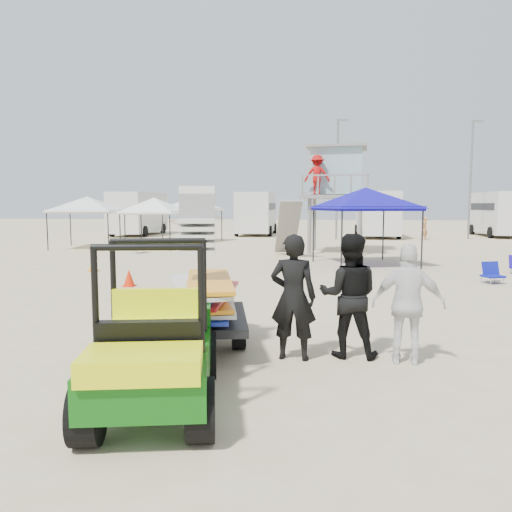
# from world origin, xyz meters

# --- Properties ---
(ground) EXTENTS (140.00, 140.00, 0.00)m
(ground) POSITION_xyz_m (0.00, 0.00, 0.00)
(ground) COLOR beige
(ground) RESTS_ON ground
(utility_cart) EXTENTS (1.71, 2.71, 1.91)m
(utility_cart) POSITION_xyz_m (-0.12, -1.72, 0.89)
(utility_cart) COLOR #0D540E
(utility_cart) RESTS_ON ground
(surf_trailer) EXTENTS (1.81, 2.77, 2.34)m
(surf_trailer) POSITION_xyz_m (-0.12, 0.61, 0.95)
(surf_trailer) COLOR black
(surf_trailer) RESTS_ON ground
(man_left) EXTENTS (0.74, 0.51, 1.92)m
(man_left) POSITION_xyz_m (1.40, 0.31, 0.96)
(man_left) COLOR black
(man_left) RESTS_ON ground
(man_mid) EXTENTS (0.98, 0.79, 1.92)m
(man_mid) POSITION_xyz_m (2.25, 0.56, 0.96)
(man_mid) COLOR black
(man_mid) RESTS_ON ground
(man_right) EXTENTS (1.10, 0.57, 1.79)m
(man_right) POSITION_xyz_m (3.10, 0.31, 0.89)
(man_right) COLOR silver
(man_right) RESTS_ON ground
(lifeguard_tower) EXTENTS (3.43, 3.43, 5.06)m
(lifeguard_tower) POSITION_xyz_m (2.53, 17.71, 3.77)
(lifeguard_tower) COLOR gray
(lifeguard_tower) RESTS_ON ground
(canopy_blue) EXTENTS (4.16, 4.16, 3.41)m
(canopy_blue) POSITION_xyz_m (3.56, 12.54, 2.86)
(canopy_blue) COLOR black
(canopy_blue) RESTS_ON ground
(canopy_white_a) EXTENTS (3.01, 3.01, 3.12)m
(canopy_white_a) POSITION_xyz_m (-6.95, 18.76, 2.58)
(canopy_white_a) COLOR black
(canopy_white_a) RESTS_ON ground
(canopy_white_b) EXTENTS (3.64, 3.64, 3.19)m
(canopy_white_b) POSITION_xyz_m (-10.61, 18.56, 2.64)
(canopy_white_b) COLOR black
(canopy_white_b) RESTS_ON ground
(canopy_white_c) EXTENTS (3.65, 3.65, 3.23)m
(canopy_white_c) POSITION_xyz_m (-6.19, 23.98, 2.68)
(canopy_white_c) COLOR black
(canopy_white_c) RESTS_ON ground
(umbrella_a) EXTENTS (2.25, 2.27, 1.57)m
(umbrella_a) POSITION_xyz_m (-6.22, 20.82, 0.78)
(umbrella_a) COLOR #AA121C
(umbrella_a) RESTS_ON ground
(umbrella_b) EXTENTS (2.72, 2.74, 1.93)m
(umbrella_b) POSITION_xyz_m (-3.85, 17.81, 0.97)
(umbrella_b) COLOR #F2A915
(umbrella_b) RESTS_ON ground
(cone_near) EXTENTS (0.34, 0.34, 0.50)m
(cone_near) POSITION_xyz_m (-3.63, 6.53, 0.25)
(cone_near) COLOR red
(cone_near) RESTS_ON ground
(cone_far) EXTENTS (0.34, 0.34, 0.50)m
(cone_far) POSITION_xyz_m (-6.09, 9.46, 0.25)
(cone_far) COLOR orange
(cone_far) RESTS_ON ground
(beach_chair_a) EXTENTS (0.73, 0.84, 0.64)m
(beach_chair_a) POSITION_xyz_m (-6.84, 16.24, 0.31)
(beach_chair_a) COLOR #1014AE
(beach_chair_a) RESTS_ON ground
(beach_chair_b) EXTENTS (0.68, 0.74, 0.64)m
(beach_chair_b) POSITION_xyz_m (6.98, 8.49, 0.31)
(beach_chair_b) COLOR #0E169C
(beach_chair_b) RESTS_ON ground
(rv_far_left) EXTENTS (2.64, 6.80, 3.25)m
(rv_far_left) POSITION_xyz_m (-12.00, 29.99, 1.80)
(rv_far_left) COLOR silver
(rv_far_left) RESTS_ON ground
(rv_mid_left) EXTENTS (2.65, 6.50, 3.25)m
(rv_mid_left) POSITION_xyz_m (-3.00, 31.49, 1.80)
(rv_mid_left) COLOR silver
(rv_mid_left) RESTS_ON ground
(rv_mid_right) EXTENTS (2.64, 7.00, 3.25)m
(rv_mid_right) POSITION_xyz_m (6.00, 29.99, 1.80)
(rv_mid_right) COLOR silver
(rv_mid_right) RESTS_ON ground
(rv_far_right) EXTENTS (2.64, 6.60, 3.25)m
(rv_far_right) POSITION_xyz_m (15.00, 31.49, 1.80)
(rv_far_right) COLOR silver
(rv_far_right) RESTS_ON ground
(light_pole_left) EXTENTS (0.14, 0.14, 8.00)m
(light_pole_left) POSITION_xyz_m (3.00, 27.00, 4.00)
(light_pole_left) COLOR slate
(light_pole_left) RESTS_ON ground
(light_pole_right) EXTENTS (0.14, 0.14, 8.00)m
(light_pole_right) POSITION_xyz_m (12.00, 28.50, 4.00)
(light_pole_right) COLOR slate
(light_pole_right) RESTS_ON ground
(distant_beachgoers) EXTENTS (1.88, 15.23, 1.81)m
(distant_beachgoers) POSITION_xyz_m (9.69, 16.55, 0.87)
(distant_beachgoers) COLOR #A4722F
(distant_beachgoers) RESTS_ON ground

